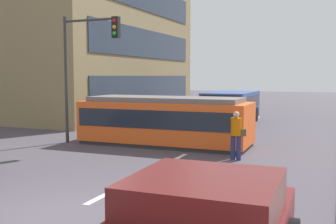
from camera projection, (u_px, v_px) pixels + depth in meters
name	position (u px, v px, depth m)	size (l,w,h in m)	color
ground_plane	(208.00, 143.00, 17.53)	(120.00, 120.00, 0.00)	#464149
lane_stripe_1	(113.00, 191.00, 10.18)	(0.16, 2.40, 0.01)	silver
lane_stripe_2	(173.00, 160.00, 13.86)	(0.16, 2.40, 0.01)	silver
lane_stripe_3	(235.00, 129.00, 22.02)	(0.16, 2.40, 0.01)	silver
lane_stripe_4	(256.00, 118.00, 27.54)	(0.16, 2.40, 0.01)	silver
streetcar_tram	(165.00, 120.00, 17.01)	(7.08, 2.65, 2.00)	#E5551E
city_bus	(231.00, 105.00, 24.73)	(2.57, 5.13, 1.90)	#364C87
pedestrian_crossing	(236.00, 133.00, 13.86)	(0.51, 0.36, 1.67)	navy
parked_sedan_mid	(129.00, 117.00, 22.17)	(2.01, 4.45, 1.19)	#2E562E
parked_sedan_far	(170.00, 109.00, 27.32)	(2.16, 4.22, 1.19)	black
traffic_light_mast	(86.00, 55.00, 16.93)	(2.67, 0.33, 5.35)	#333333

